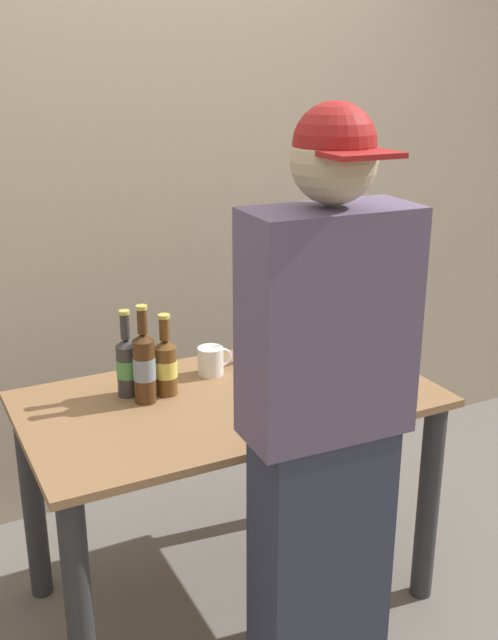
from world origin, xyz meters
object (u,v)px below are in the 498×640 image
Objects in this scene: beer_bottle_amber at (166,364)px; coffee_mug at (211,361)px; person_figure at (324,437)px; beer_bottle_brown at (144,365)px; laptop at (296,350)px; beer_bottle_dark at (127,364)px.

beer_bottle_amber is 0.22m from coffee_mug.
person_figure is at bearing -74.60° from beer_bottle_amber.
person_figure is (0.18, -0.66, 0.01)m from beer_bottle_amber.
laptop is at bearing 6.15° from beer_bottle_brown.
beer_bottle_brown is at bearing -161.98° from beer_bottle_amber.
laptop is at bearing -0.95° from beer_bottle_dark.
person_figure is 13.84× the size of coffee_mug.
laptop is 0.23× the size of person_figure.
person_figure is (-0.33, -0.70, 0.06)m from laptop.
person_figure reaches higher than laptop.
beer_bottle_brown is at bearing 112.50° from person_figure.
coffee_mug is at bearing 22.72° from beer_bottle_amber.
person_figure reaches higher than beer_bottle_dark.
beer_bottle_amber is at bearing -22.68° from beer_bottle_dark.
beer_bottle_amber is 0.69m from person_figure.
beer_bottle_amber is 0.85× the size of beer_bottle_brown.
person_figure reaches higher than beer_bottle_amber.
person_figure is 0.75m from coffee_mug.
coffee_mug is at bearing 171.83° from laptop.
laptop is 3.19× the size of coffee_mug.
coffee_mug is at bearing 88.92° from person_figure.
beer_bottle_brown reaches higher than beer_bottle_amber.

